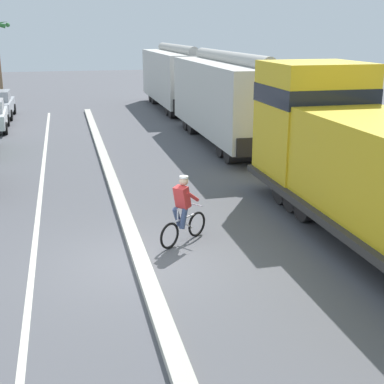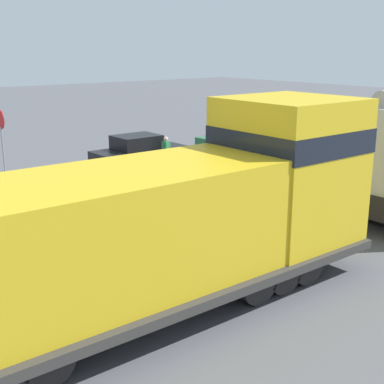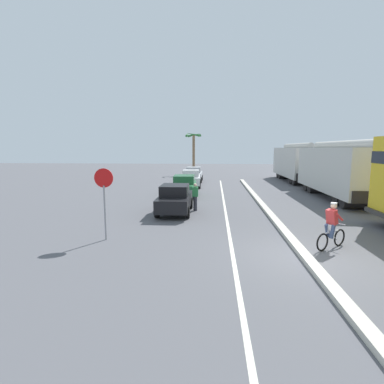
% 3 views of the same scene
% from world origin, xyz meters
% --- Properties ---
extents(ground_plane, '(120.00, 120.00, 0.00)m').
position_xyz_m(ground_plane, '(0.00, 0.00, 0.00)').
color(ground_plane, '#56565B').
extents(median_curb, '(0.36, 36.00, 0.16)m').
position_xyz_m(median_curb, '(0.00, 6.00, 0.08)').
color(median_curb, beige).
rests_on(median_curb, ground).
extents(lane_stripe, '(0.14, 36.00, 0.01)m').
position_xyz_m(lane_stripe, '(-2.40, 6.00, 0.00)').
color(lane_stripe, silver).
rests_on(lane_stripe, ground).
extents(locomotive, '(3.10, 11.61, 4.20)m').
position_xyz_m(locomotive, '(5.90, 0.17, 1.80)').
color(locomotive, gold).
rests_on(locomotive, ground).
extents(hopper_car_lead, '(2.90, 10.60, 4.18)m').
position_xyz_m(hopper_car_lead, '(5.90, 12.32, 2.08)').
color(hopper_car_lead, beige).
rests_on(hopper_car_lead, ground).
extents(hopper_car_middle, '(2.90, 10.60, 4.18)m').
position_xyz_m(hopper_car_middle, '(5.90, 23.92, 2.08)').
color(hopper_car_middle, beige).
rests_on(hopper_car_middle, ground).
extents(cyclist, '(1.40, 1.08, 1.71)m').
position_xyz_m(cyclist, '(1.22, 0.96, 0.82)').
color(cyclist, black).
rests_on(cyclist, ground).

